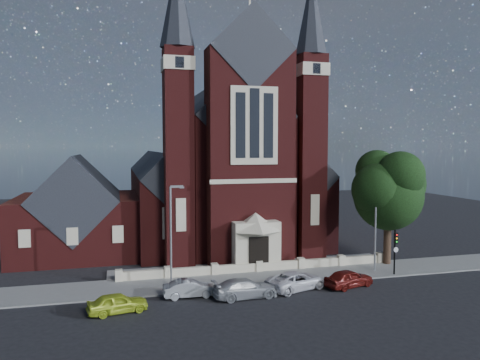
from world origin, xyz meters
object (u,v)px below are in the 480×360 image
object	(u,v)px
parish_hall	(77,216)
car_silver_b	(245,288)
street_tree	(391,191)
car_lime_van	(118,303)
car_silver_a	(190,288)
traffic_signal	(395,246)
street_lamp_left	(172,230)
car_white_suv	(297,281)
car_dark_red	(349,278)
street_lamp_right	(376,221)
church	(219,171)

from	to	relation	value
parish_hall	car_silver_b	distance (m)	22.37
street_tree	car_silver_b	size ratio (longest dim) A/B	2.20
car_lime_van	car_silver_a	distance (m)	5.56
street_tree	car_silver_b	xyz separation A→B (m)	(-15.61, -5.62, -6.25)
street_tree	traffic_signal	world-z (taller)	street_tree
parish_hall	street_lamp_left	bearing A→B (deg)	-59.98
car_lime_van	car_white_suv	size ratio (longest dim) A/B	0.79
street_lamp_left	car_white_suv	xyz separation A→B (m)	(9.30, -2.99, -3.90)
street_tree	car_silver_b	distance (m)	17.73
street_tree	car_lime_van	xyz separation A→B (m)	(-24.72, -6.48, -6.28)
street_lamp_left	traffic_signal	size ratio (longest dim) A/B	2.02
street_tree	street_lamp_left	distance (m)	20.71
car_lime_van	street_lamp_left	bearing A→B (deg)	-52.67
parish_hall	car_white_suv	distance (m)	24.54
car_lime_van	parish_hall	bearing A→B (deg)	0.45
traffic_signal	car_dark_red	world-z (taller)	traffic_signal
car_white_suv	car_dark_red	distance (m)	4.23
parish_hall	car_lime_van	bearing A→B (deg)	-78.32
street_lamp_right	car_silver_a	xyz separation A→B (m)	(-17.04, -2.73, -3.95)
street_lamp_left	car_white_suv	bearing A→B (deg)	-17.85
street_lamp_left	car_dark_red	bearing A→B (deg)	-14.63
car_white_suv	car_silver_b	bearing A→B (deg)	82.84
car_white_suv	car_dark_red	size ratio (longest dim) A/B	1.20
traffic_signal	church	bearing A→B (deg)	118.20
car_silver_b	traffic_signal	bearing A→B (deg)	-84.18
traffic_signal	car_silver_a	world-z (taller)	traffic_signal
car_lime_van	church	bearing A→B (deg)	-38.30
street_lamp_right	parish_hall	bearing A→B (deg)	151.78
church	traffic_signal	xyz separation A→B (m)	(11.00, -20.52, -5.60)
church	car_lime_van	world-z (taller)	church
street_lamp_left	car_lime_van	xyz separation A→B (m)	(-4.21, -4.77, -3.92)
traffic_signal	car_lime_van	size ratio (longest dim) A/B	1.01
street_lamp_left	street_lamp_right	xyz separation A→B (m)	(18.00, 0.00, 0.00)
car_lime_van	car_silver_a	size ratio (longest dim) A/B	1.01
church	car_lime_van	xyz separation A→B (m)	(-12.12, -23.71, -7.51)
street_lamp_left	car_silver_a	world-z (taller)	street_lamp_left
car_silver_a	traffic_signal	bearing A→B (deg)	-86.17
street_lamp_right	car_white_suv	xyz separation A→B (m)	(-8.70, -2.99, -3.90)
church	traffic_signal	bearing A→B (deg)	-61.80
church	street_lamp_left	size ratio (longest dim) A/B	4.31
street_lamp_left	car_silver_a	bearing A→B (deg)	-70.55
street_tree	street_lamp_right	size ratio (longest dim) A/B	1.32
car_silver_b	car_dark_red	distance (m)	8.61
car_white_suv	traffic_signal	bearing A→B (deg)	-100.54
parish_hall	car_lime_van	size ratio (longest dim) A/B	3.07
street_tree	traffic_signal	size ratio (longest dim) A/B	2.67
car_lime_van	car_silver_a	world-z (taller)	car_lime_van
car_dark_red	car_silver_a	bearing A→B (deg)	70.69
car_white_suv	street_lamp_right	bearing A→B (deg)	-89.95
parish_hall	car_white_suv	size ratio (longest dim) A/B	2.43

